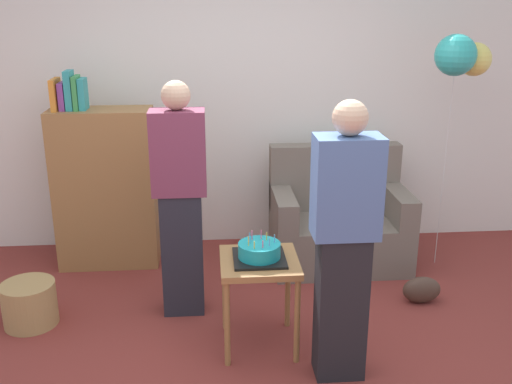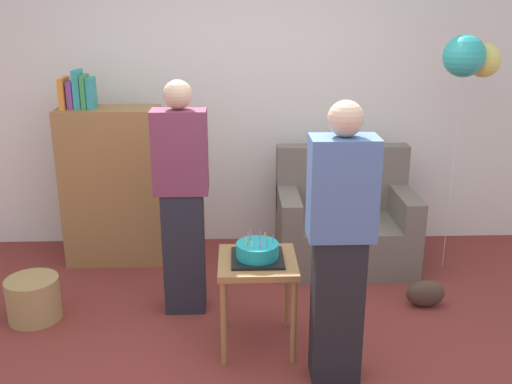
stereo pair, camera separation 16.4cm
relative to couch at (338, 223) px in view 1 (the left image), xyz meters
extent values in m
plane|color=maroon|center=(-0.73, -1.47, -0.34)|extent=(8.00, 8.00, 0.00)
cube|color=silver|center=(-0.73, 0.58, 1.01)|extent=(6.00, 0.10, 2.70)
cube|color=#6B6056|center=(0.00, -0.06, -0.14)|extent=(1.10, 0.70, 0.40)
cube|color=#6B6056|center=(0.00, 0.21, 0.34)|extent=(1.10, 0.16, 0.56)
cube|color=#6B6056|center=(-0.47, -0.06, 0.18)|extent=(0.16, 0.70, 0.24)
cube|color=#6B6056|center=(0.47, -0.06, 0.18)|extent=(0.16, 0.70, 0.24)
cube|color=olive|center=(-1.90, 0.13, 0.31)|extent=(0.80, 0.36, 1.30)
cube|color=orange|center=(-2.22, 0.13, 1.08)|extent=(0.04, 0.23, 0.24)
cube|color=#7F3D93|center=(-2.17, 0.13, 1.06)|extent=(0.04, 0.17, 0.21)
cube|color=teal|center=(-2.11, 0.13, 1.11)|extent=(0.05, 0.17, 0.30)
cube|color=#38934C|center=(-2.06, 0.13, 1.09)|extent=(0.04, 0.19, 0.26)
cube|color=teal|center=(-2.01, 0.13, 1.08)|extent=(0.05, 0.17, 0.24)
cube|color=olive|center=(-0.76, -1.21, 0.24)|extent=(0.48, 0.48, 0.04)
cylinder|color=olive|center=(-0.97, -1.42, -0.06)|extent=(0.04, 0.04, 0.56)
cylinder|color=olive|center=(-0.55, -1.42, -0.06)|extent=(0.04, 0.04, 0.56)
cylinder|color=olive|center=(-0.97, -1.00, -0.06)|extent=(0.04, 0.04, 0.56)
cylinder|color=olive|center=(-0.55, -1.00, -0.06)|extent=(0.04, 0.04, 0.56)
cube|color=black|center=(-0.76, -1.21, 0.27)|extent=(0.32, 0.32, 0.02)
cylinder|color=teal|center=(-0.76, -1.21, 0.32)|extent=(0.26, 0.26, 0.09)
cylinder|color=#66B2E5|center=(-0.67, -1.21, 0.39)|extent=(0.01, 0.01, 0.05)
cylinder|color=#F2CC4C|center=(-0.72, -1.17, 0.39)|extent=(0.01, 0.01, 0.05)
cylinder|color=#EA668C|center=(-0.75, -1.15, 0.39)|extent=(0.01, 0.01, 0.06)
cylinder|color=#EA668C|center=(-0.80, -1.16, 0.39)|extent=(0.01, 0.01, 0.06)
cylinder|color=#66B2E5|center=(-0.82, -1.19, 0.39)|extent=(0.01, 0.01, 0.06)
cylinder|color=#F2CC4C|center=(-0.83, -1.24, 0.39)|extent=(0.01, 0.01, 0.06)
cylinder|color=#F2CC4C|center=(-0.80, -1.29, 0.39)|extent=(0.01, 0.01, 0.05)
cylinder|color=#EA668C|center=(-0.75, -1.29, 0.39)|extent=(0.01, 0.01, 0.05)
cylinder|color=#66B2E5|center=(-0.71, -1.26, 0.39)|extent=(0.01, 0.01, 0.05)
cube|color=#23232D|center=(-1.26, -0.73, 0.10)|extent=(0.28, 0.20, 0.88)
cube|color=#75334C|center=(-1.26, -0.73, 0.82)|extent=(0.36, 0.22, 0.56)
sphere|color=#D1A889|center=(-1.26, -0.73, 1.19)|extent=(0.19, 0.19, 0.19)
cube|color=black|center=(-0.33, -1.55, 0.10)|extent=(0.28, 0.20, 0.88)
cube|color=#4C6BA3|center=(-0.33, -1.55, 0.82)|extent=(0.36, 0.22, 0.56)
sphere|color=#D1A889|center=(-0.33, -1.55, 1.19)|extent=(0.19, 0.19, 0.19)
cylinder|color=#A88451|center=(-2.30, -0.84, -0.19)|extent=(0.36, 0.36, 0.30)
ellipsoid|color=#473328|center=(0.46, -0.76, -0.24)|extent=(0.28, 0.14, 0.20)
cylinder|color=silver|center=(0.82, -0.11, 0.44)|extent=(0.00, 0.00, 1.56)
sphere|color=#E5D666|center=(0.95, -0.14, 1.34)|extent=(0.25, 0.25, 0.25)
sphere|color=#2DADA8|center=(0.77, -0.21, 1.38)|extent=(0.31, 0.31, 0.31)
camera|label=1|loc=(-1.05, -4.49, 1.78)|focal=41.18mm
camera|label=2|loc=(-0.89, -4.50, 1.78)|focal=41.18mm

